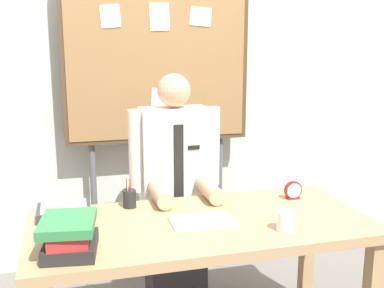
% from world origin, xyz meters
% --- Properties ---
extents(back_wall, '(6.40, 0.08, 2.70)m').
position_xyz_m(back_wall, '(0.00, 1.27, 1.35)').
color(back_wall, silver).
rests_on(back_wall, ground_plane).
extents(desk, '(1.66, 0.76, 0.75)m').
position_xyz_m(desk, '(0.00, 0.00, 0.66)').
color(desk, tan).
rests_on(desk, ground_plane).
extents(person, '(0.55, 0.56, 1.43)m').
position_xyz_m(person, '(0.00, 0.57, 0.67)').
color(person, '#2D2D33').
rests_on(person, ground_plane).
extents(bulletin_board, '(1.26, 0.09, 2.10)m').
position_xyz_m(bulletin_board, '(0.00, 1.06, 1.49)').
color(bulletin_board, '#4C3823').
rests_on(bulletin_board, ground_plane).
extents(book_stack, '(0.26, 0.30, 0.15)m').
position_xyz_m(book_stack, '(-0.63, -0.20, 0.83)').
color(book_stack, '#262626').
rests_on(book_stack, desk).
extents(open_notebook, '(0.31, 0.20, 0.01)m').
position_xyz_m(open_notebook, '(0.00, -0.02, 0.76)').
color(open_notebook, '#F4EFCC').
rests_on(open_notebook, desk).
extents(desk_clock, '(0.10, 0.04, 0.10)m').
position_xyz_m(desk_clock, '(0.59, 0.19, 0.80)').
color(desk_clock, maroon).
rests_on(desk_clock, desk).
extents(coffee_mug, '(0.08, 0.08, 0.09)m').
position_xyz_m(coffee_mug, '(0.35, -0.21, 0.80)').
color(coffee_mug, white).
rests_on(coffee_mug, desk).
extents(pen_holder, '(0.07, 0.07, 0.16)m').
position_xyz_m(pen_holder, '(-0.31, 0.29, 0.80)').
color(pen_holder, '#262626').
rests_on(pen_holder, desk).
extents(paper_tray, '(0.26, 0.20, 0.06)m').
position_xyz_m(paper_tray, '(-0.65, 0.24, 0.78)').
color(paper_tray, '#333338').
rests_on(paper_tray, desk).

